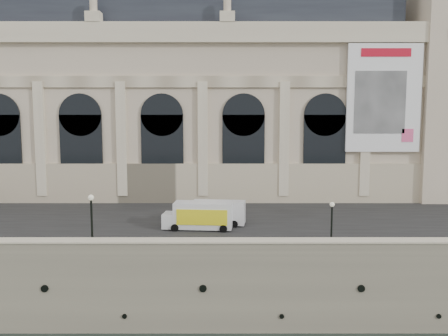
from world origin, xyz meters
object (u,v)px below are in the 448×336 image
object	(u,v)px
lamp_right	(332,226)
lamp_left	(92,223)
box_truck	(199,216)
van_c	(215,213)

from	to	relation	value
lamp_right	lamp_left	bearing A→B (deg)	-178.10
box_truck	lamp_left	distance (m)	10.66
van_c	lamp_right	distance (m)	12.51
van_c	lamp_left	distance (m)	12.99
van_c	lamp_right	xyz separation A→B (m)	(9.47, -8.15, 0.68)
van_c	box_truck	size ratio (longest dim) A/B	0.84
box_truck	lamp_left	size ratio (longest dim) A/B	1.47
box_truck	lamp_left	world-z (taller)	lamp_left
van_c	box_truck	distance (m)	2.37
box_truck	lamp_right	xyz separation A→B (m)	(10.94, -6.30, 0.58)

